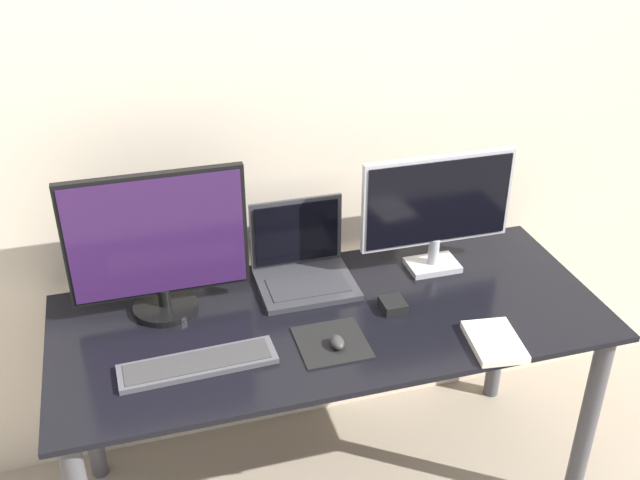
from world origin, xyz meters
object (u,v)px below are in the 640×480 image
(monitor_left, at_px, (158,244))
(keyboard, at_px, (198,364))
(book, at_px, (494,342))
(monitor_right, at_px, (437,207))
(laptop, at_px, (302,263))
(mouse, at_px, (337,342))
(power_brick, at_px, (393,305))

(monitor_left, relative_size, keyboard, 1.21)
(monitor_left, bearing_deg, book, -26.25)
(monitor_right, bearing_deg, keyboard, -160.03)
(book, bearing_deg, laptop, 132.11)
(laptop, relative_size, keyboard, 0.70)
(monitor_right, height_order, keyboard, monitor_right)
(mouse, distance_m, book, 0.44)
(keyboard, xyz_separation_m, book, (0.82, -0.14, 0.00))
(mouse, relative_size, book, 0.29)
(book, bearing_deg, mouse, 165.96)
(keyboard, relative_size, power_brick, 5.31)
(monitor_left, bearing_deg, monitor_right, 0.01)
(mouse, xyz_separation_m, power_brick, (0.22, 0.14, -0.01))
(book, bearing_deg, monitor_right, 90.37)
(laptop, height_order, mouse, laptop)
(laptop, bearing_deg, mouse, -89.71)
(monitor_right, xyz_separation_m, book, (0.00, -0.43, -0.21))
(keyboard, xyz_separation_m, power_brick, (0.61, 0.11, 0.01))
(keyboard, bearing_deg, mouse, -4.03)
(laptop, xyz_separation_m, keyboard, (-0.38, -0.34, -0.05))
(monitor_left, xyz_separation_m, monitor_right, (0.87, 0.00, -0.00))
(monitor_left, height_order, book, monitor_left)
(mouse, xyz_separation_m, book, (0.43, -0.11, -0.01))
(monitor_left, relative_size, laptop, 1.73)
(laptop, bearing_deg, keyboard, -138.19)
(laptop, bearing_deg, monitor_right, -6.35)
(monitor_right, height_order, power_brick, monitor_right)
(monitor_left, relative_size, power_brick, 6.42)
(mouse, distance_m, power_brick, 0.26)
(monitor_right, height_order, mouse, monitor_right)
(mouse, bearing_deg, keyboard, 175.97)
(laptop, distance_m, mouse, 0.37)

